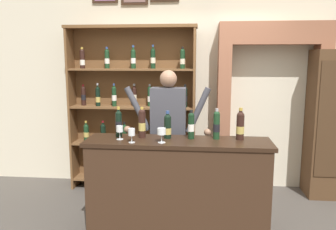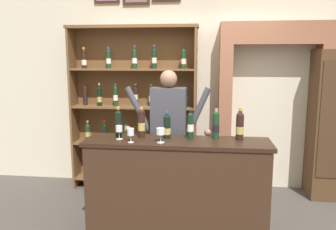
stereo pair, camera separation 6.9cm
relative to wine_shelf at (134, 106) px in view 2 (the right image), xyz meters
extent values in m
cube|color=beige|center=(0.73, 0.31, 0.47)|extent=(12.00, 0.16, 3.29)
cube|color=brown|center=(-0.85, -0.04, -0.04)|extent=(0.03, 0.30, 2.26)
cube|color=brown|center=(0.85, -0.04, -0.04)|extent=(0.03, 0.30, 2.26)
cube|color=brown|center=(0.00, 0.10, -0.04)|extent=(1.73, 0.02, 2.26)
cube|color=brown|center=(0.00, -0.04, -1.03)|extent=(1.67, 0.28, 0.03)
cylinder|color=black|center=(-0.65, -0.02, -0.91)|extent=(0.07, 0.07, 0.22)
sphere|color=black|center=(-0.65, -0.02, -0.80)|extent=(0.07, 0.07, 0.07)
cylinder|color=black|center=(-0.65, -0.02, -0.76)|extent=(0.03, 0.03, 0.08)
cylinder|color=#B79338|center=(-0.65, -0.02, -0.73)|extent=(0.03, 0.03, 0.03)
cylinder|color=beige|center=(-0.65, -0.02, -0.93)|extent=(0.07, 0.07, 0.07)
cylinder|color=black|center=(-0.36, -0.06, -0.90)|extent=(0.07, 0.07, 0.23)
sphere|color=black|center=(-0.36, -0.06, -0.78)|extent=(0.07, 0.07, 0.07)
cylinder|color=black|center=(-0.36, -0.06, -0.75)|extent=(0.03, 0.03, 0.08)
cylinder|color=navy|center=(-0.36, -0.06, -0.72)|extent=(0.03, 0.03, 0.03)
cylinder|color=tan|center=(-0.36, -0.06, -0.90)|extent=(0.07, 0.07, 0.07)
cylinder|color=black|center=(-0.01, -0.01, -0.90)|extent=(0.07, 0.07, 0.23)
sphere|color=black|center=(-0.01, -0.01, -0.78)|extent=(0.07, 0.07, 0.07)
cylinder|color=black|center=(-0.01, -0.01, -0.75)|extent=(0.03, 0.03, 0.08)
cylinder|color=#B79338|center=(-0.01, -0.01, -0.72)|extent=(0.04, 0.04, 0.03)
cylinder|color=silver|center=(-0.01, -0.01, -0.90)|extent=(0.07, 0.07, 0.07)
cylinder|color=#19381E|center=(0.35, -0.06, -0.91)|extent=(0.07, 0.07, 0.22)
sphere|color=#19381E|center=(0.35, -0.06, -0.79)|extent=(0.07, 0.07, 0.07)
cylinder|color=#19381E|center=(0.35, -0.06, -0.75)|extent=(0.03, 0.03, 0.08)
cylinder|color=#99999E|center=(0.35, -0.06, -0.73)|extent=(0.03, 0.03, 0.03)
cylinder|color=silver|center=(0.35, -0.06, -0.92)|extent=(0.07, 0.07, 0.07)
cylinder|color=#19381E|center=(0.65, -0.02, -0.90)|extent=(0.07, 0.07, 0.23)
sphere|color=#19381E|center=(0.65, -0.02, -0.78)|extent=(0.07, 0.07, 0.07)
cylinder|color=#19381E|center=(0.65, -0.02, -0.76)|extent=(0.04, 0.04, 0.07)
cylinder|color=#B79338|center=(0.65, -0.02, -0.73)|extent=(0.04, 0.04, 0.03)
cylinder|color=tan|center=(0.65, -0.02, -0.91)|extent=(0.07, 0.07, 0.07)
cube|color=brown|center=(0.00, -0.04, -0.52)|extent=(1.67, 0.28, 0.02)
cylinder|color=#19381E|center=(-0.66, -0.07, -0.40)|extent=(0.07, 0.07, 0.21)
sphere|color=#19381E|center=(-0.66, -0.07, -0.29)|extent=(0.07, 0.07, 0.07)
cylinder|color=#19381E|center=(-0.66, -0.07, -0.25)|extent=(0.03, 0.03, 0.08)
cylinder|color=#B79338|center=(-0.66, -0.07, -0.22)|extent=(0.03, 0.03, 0.03)
cylinder|color=tan|center=(-0.66, -0.07, -0.40)|extent=(0.07, 0.07, 0.07)
cylinder|color=black|center=(-0.41, -0.06, -0.40)|extent=(0.07, 0.07, 0.22)
sphere|color=black|center=(-0.41, -0.06, -0.28)|extent=(0.07, 0.07, 0.07)
cylinder|color=black|center=(-0.41, -0.06, -0.25)|extent=(0.03, 0.03, 0.08)
cylinder|color=maroon|center=(-0.41, -0.06, -0.21)|extent=(0.03, 0.03, 0.03)
cylinder|color=black|center=(-0.41, -0.06, -0.42)|extent=(0.07, 0.07, 0.07)
cylinder|color=#19381E|center=(-0.11, -0.05, -0.40)|extent=(0.07, 0.07, 0.21)
sphere|color=#19381E|center=(-0.11, -0.05, -0.29)|extent=(0.07, 0.07, 0.07)
cylinder|color=#19381E|center=(-0.11, -0.05, -0.26)|extent=(0.03, 0.03, 0.08)
cylinder|color=black|center=(-0.11, -0.05, -0.23)|extent=(0.03, 0.03, 0.03)
cylinder|color=beige|center=(-0.11, -0.05, -0.42)|extent=(0.07, 0.07, 0.07)
cylinder|color=#19381E|center=(0.14, -0.02, -0.40)|extent=(0.07, 0.07, 0.22)
sphere|color=#19381E|center=(0.14, -0.02, -0.28)|extent=(0.07, 0.07, 0.07)
cylinder|color=#19381E|center=(0.14, -0.02, -0.25)|extent=(0.03, 0.03, 0.07)
cylinder|color=#B79338|center=(0.14, -0.02, -0.23)|extent=(0.03, 0.03, 0.03)
cylinder|color=beige|center=(0.14, -0.02, -0.42)|extent=(0.07, 0.07, 0.07)
cylinder|color=black|center=(0.42, -0.04, -0.40)|extent=(0.07, 0.07, 0.21)
sphere|color=black|center=(0.42, -0.04, -0.29)|extent=(0.07, 0.07, 0.07)
cylinder|color=black|center=(0.42, -0.04, -0.27)|extent=(0.03, 0.03, 0.06)
cylinder|color=#99999E|center=(0.42, -0.04, -0.25)|extent=(0.03, 0.03, 0.03)
cylinder|color=tan|center=(0.42, -0.04, -0.42)|extent=(0.07, 0.07, 0.07)
cylinder|color=black|center=(0.68, -0.03, -0.40)|extent=(0.07, 0.07, 0.22)
sphere|color=black|center=(0.68, -0.03, -0.28)|extent=(0.07, 0.07, 0.07)
cylinder|color=black|center=(0.68, -0.03, -0.25)|extent=(0.03, 0.03, 0.07)
cylinder|color=#B79338|center=(0.68, -0.03, -0.23)|extent=(0.03, 0.03, 0.03)
cylinder|color=tan|center=(0.68, -0.03, -0.41)|extent=(0.07, 0.07, 0.07)
cube|color=brown|center=(0.00, -0.04, -0.01)|extent=(1.67, 0.28, 0.02)
cylinder|color=black|center=(-0.69, -0.02, 0.12)|extent=(0.06, 0.06, 0.23)
sphere|color=black|center=(-0.69, -0.02, 0.24)|extent=(0.06, 0.06, 0.06)
cylinder|color=black|center=(-0.69, -0.02, 0.27)|extent=(0.02, 0.02, 0.06)
cylinder|color=maroon|center=(-0.69, -0.02, 0.29)|extent=(0.03, 0.03, 0.03)
cylinder|color=black|center=(-0.69, -0.02, 0.12)|extent=(0.06, 0.06, 0.07)
cylinder|color=black|center=(-0.47, -0.07, 0.12)|extent=(0.06, 0.06, 0.23)
sphere|color=black|center=(-0.47, -0.07, 0.24)|extent=(0.06, 0.06, 0.06)
cylinder|color=black|center=(-0.47, -0.07, 0.28)|extent=(0.02, 0.02, 0.08)
cylinder|color=#99999E|center=(-0.47, -0.07, 0.31)|extent=(0.03, 0.03, 0.03)
cylinder|color=tan|center=(-0.47, -0.07, 0.10)|extent=(0.06, 0.06, 0.07)
cylinder|color=#19381E|center=(-0.24, -0.07, 0.13)|extent=(0.06, 0.06, 0.24)
sphere|color=#19381E|center=(-0.24, -0.07, 0.25)|extent=(0.06, 0.06, 0.06)
cylinder|color=#19381E|center=(-0.24, -0.07, 0.28)|extent=(0.02, 0.02, 0.07)
cylinder|color=navy|center=(-0.24, -0.07, 0.30)|extent=(0.03, 0.03, 0.03)
cylinder|color=silver|center=(-0.24, -0.07, 0.12)|extent=(0.06, 0.06, 0.08)
cylinder|color=black|center=(0.03, -0.01, 0.12)|extent=(0.06, 0.06, 0.23)
sphere|color=black|center=(0.03, -0.01, 0.24)|extent=(0.06, 0.06, 0.06)
cylinder|color=black|center=(0.03, -0.01, 0.27)|extent=(0.03, 0.03, 0.07)
cylinder|color=#99999E|center=(0.03, -0.01, 0.30)|extent=(0.03, 0.03, 0.03)
cylinder|color=beige|center=(0.03, -0.01, 0.13)|extent=(0.06, 0.06, 0.07)
cylinder|color=#19381E|center=(0.24, -0.01, 0.13)|extent=(0.06, 0.06, 0.24)
sphere|color=#19381E|center=(0.24, -0.01, 0.25)|extent=(0.06, 0.06, 0.06)
cylinder|color=#19381E|center=(0.24, -0.01, 0.27)|extent=(0.03, 0.03, 0.06)
cylinder|color=#99999E|center=(0.24, -0.01, 0.29)|extent=(0.03, 0.03, 0.03)
cylinder|color=silver|center=(0.24, -0.01, 0.11)|extent=(0.06, 0.06, 0.08)
cylinder|color=black|center=(0.45, -0.02, 0.12)|extent=(0.06, 0.06, 0.22)
sphere|color=black|center=(0.45, -0.02, 0.23)|extent=(0.06, 0.06, 0.06)
cylinder|color=black|center=(0.45, -0.02, 0.27)|extent=(0.02, 0.02, 0.08)
cylinder|color=black|center=(0.45, -0.02, 0.29)|extent=(0.03, 0.03, 0.03)
cylinder|color=silver|center=(0.45, -0.02, 0.10)|extent=(0.06, 0.06, 0.07)
cylinder|color=black|center=(0.73, -0.07, 0.12)|extent=(0.06, 0.06, 0.23)
sphere|color=black|center=(0.73, -0.07, 0.24)|extent=(0.06, 0.06, 0.06)
cylinder|color=black|center=(0.73, -0.07, 0.27)|extent=(0.03, 0.03, 0.07)
cylinder|color=black|center=(0.73, -0.07, 0.30)|extent=(0.03, 0.03, 0.03)
cylinder|color=black|center=(0.73, -0.07, 0.12)|extent=(0.06, 0.06, 0.07)
cube|color=brown|center=(0.00, -0.04, 0.51)|extent=(1.67, 0.28, 0.02)
cylinder|color=black|center=(-0.67, -0.07, 0.63)|extent=(0.07, 0.07, 0.22)
sphere|color=black|center=(-0.67, -0.07, 0.75)|extent=(0.06, 0.06, 0.06)
cylinder|color=black|center=(-0.67, -0.07, 0.77)|extent=(0.03, 0.03, 0.06)
cylinder|color=#B79338|center=(-0.67, -0.07, 0.79)|extent=(0.03, 0.03, 0.03)
cylinder|color=silver|center=(-0.67, -0.07, 0.60)|extent=(0.07, 0.07, 0.07)
cylinder|color=#19381E|center=(-0.34, -0.03, 0.63)|extent=(0.07, 0.07, 0.22)
sphere|color=#19381E|center=(-0.34, -0.03, 0.74)|extent=(0.06, 0.06, 0.06)
cylinder|color=#19381E|center=(-0.34, -0.03, 0.77)|extent=(0.03, 0.03, 0.06)
cylinder|color=navy|center=(-0.34, -0.03, 0.79)|extent=(0.03, 0.03, 0.03)
cylinder|color=silver|center=(-0.34, -0.03, 0.62)|extent=(0.07, 0.07, 0.07)
cylinder|color=#19381E|center=(0.03, -0.06, 0.63)|extent=(0.07, 0.07, 0.22)
sphere|color=#19381E|center=(0.03, -0.06, 0.75)|extent=(0.06, 0.06, 0.06)
cylinder|color=#19381E|center=(0.03, -0.06, 0.78)|extent=(0.03, 0.03, 0.08)
cylinder|color=navy|center=(0.03, -0.06, 0.81)|extent=(0.03, 0.03, 0.03)
cylinder|color=silver|center=(0.03, -0.06, 0.62)|extent=(0.07, 0.07, 0.07)
cylinder|color=black|center=(0.30, -0.06, 0.63)|extent=(0.07, 0.07, 0.23)
sphere|color=black|center=(0.30, -0.06, 0.75)|extent=(0.06, 0.06, 0.06)
cylinder|color=black|center=(0.30, -0.06, 0.79)|extent=(0.02, 0.02, 0.08)
cylinder|color=navy|center=(0.30, -0.06, 0.82)|extent=(0.03, 0.03, 0.03)
cylinder|color=beige|center=(0.30, -0.06, 0.63)|extent=(0.07, 0.07, 0.07)
cylinder|color=#19381E|center=(0.69, -0.06, 0.63)|extent=(0.07, 0.07, 0.22)
sphere|color=#19381E|center=(0.69, -0.06, 0.75)|extent=(0.06, 0.06, 0.06)
cylinder|color=#19381E|center=(0.69, -0.06, 0.77)|extent=(0.02, 0.02, 0.06)
cylinder|color=black|center=(0.69, -0.06, 0.79)|extent=(0.03, 0.03, 0.03)
cylinder|color=beige|center=(0.69, -0.06, 0.62)|extent=(0.07, 0.07, 0.07)
cube|color=brown|center=(0.00, -0.04, 1.07)|extent=(1.76, 0.31, 0.04)
cube|color=#935B42|center=(1.25, 0.11, -0.17)|extent=(0.17, 0.36, 2.00)
cube|color=#935B42|center=(2.52, 0.11, -0.17)|extent=(0.17, 0.36, 2.00)
cube|color=#935B42|center=(1.88, 0.11, 0.98)|extent=(1.44, 0.36, 0.29)
cube|color=black|center=(1.88, 0.34, -0.17)|extent=(1.10, 0.08, 2.00)
cube|color=#412B1A|center=(2.60, -0.24, -0.11)|extent=(0.40, 0.01, 1.47)
cube|color=#382316|center=(0.72, -1.27, -0.68)|extent=(1.81, 0.46, 0.98)
cube|color=black|center=(0.72, -1.27, -0.17)|extent=(1.87, 0.48, 0.04)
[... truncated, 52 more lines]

